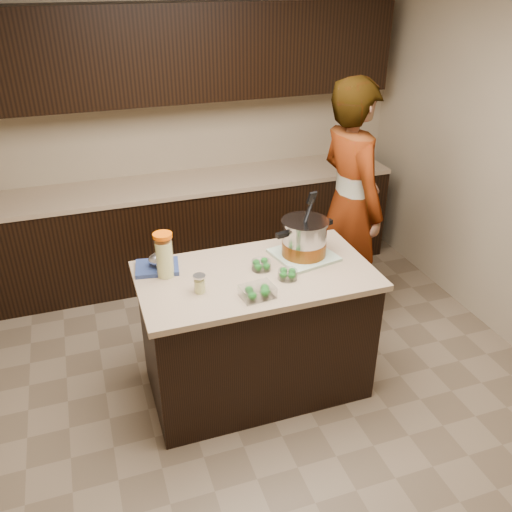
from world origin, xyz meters
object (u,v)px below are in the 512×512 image
Objects in this scene: stock_pot at (304,240)px; person at (350,205)px; island at (256,332)px; lemonade_pitcher at (164,257)px.

stock_pot is 0.82m from person.
island is at bearing 118.76° from person.
person is (0.62, 0.54, -0.06)m from stock_pot.
island is at bearing -176.59° from stock_pot.
stock_pot is (0.36, 0.10, 0.57)m from island.
island is 1.28m from person.
stock_pot is at bearing 15.72° from island.
island is 3.39× the size of stock_pot.
lemonade_pitcher is at bearing 103.52° from person.
stock_pot is at bearing -3.08° from lemonade_pitcher.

